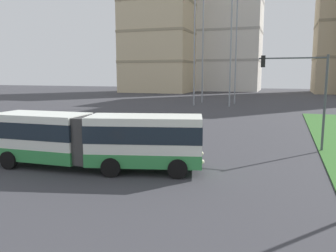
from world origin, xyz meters
name	(u,v)px	position (x,y,z in m)	size (l,w,h in m)	color
articulated_bus	(95,139)	(-3.78, 13.30, 1.65)	(11.93, 4.27, 3.00)	silver
car_navy_sedan	(136,126)	(-6.04, 23.72, 0.75)	(4.56, 2.39, 1.58)	#19234C
traffic_light_far_right	(303,85)	(7.08, 22.00, 4.45)	(4.46, 0.28, 6.46)	#474C51
apartment_tower_west	(157,4)	(-30.00, 91.86, 25.28)	(19.75, 14.34, 50.51)	beige
apartment_tower_westcentre	(231,18)	(-11.28, 108.77, 22.79)	(19.05, 16.87, 45.54)	silver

